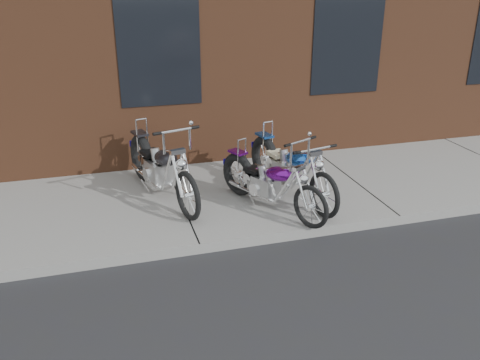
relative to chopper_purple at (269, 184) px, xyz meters
name	(u,v)px	position (x,y,z in m)	size (l,w,h in m)	color
ground	(200,254)	(-1.23, -0.78, -0.54)	(120.00, 120.00, 0.00)	#27262B
sidewalk	(180,203)	(-1.23, 0.72, -0.47)	(22.00, 3.00, 0.15)	gray
chopper_purple	(269,184)	(0.00, 0.00, 0.00)	(1.02, 2.02, 1.22)	black
chopper_blue	(290,170)	(0.47, 0.39, 0.04)	(0.74, 2.36, 1.04)	black
chopper_third	(161,169)	(-1.48, 0.90, 0.06)	(0.88, 2.46, 1.28)	black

